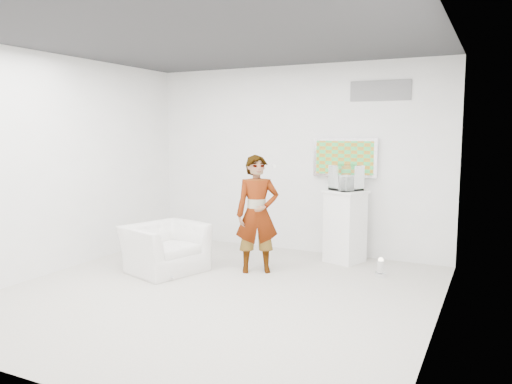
% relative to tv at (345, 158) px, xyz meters
% --- Properties ---
extents(room, '(5.01, 5.01, 3.00)m').
position_rel_tv_xyz_m(room, '(-0.85, -2.45, -0.05)').
color(room, beige).
rests_on(room, ground).
extents(tv, '(1.00, 0.08, 0.60)m').
position_rel_tv_xyz_m(tv, '(0.00, 0.00, 0.00)').
color(tv, silver).
rests_on(tv, room).
extents(logo_decal, '(0.90, 0.02, 0.30)m').
position_rel_tv_xyz_m(logo_decal, '(0.50, 0.04, 1.00)').
color(logo_decal, slate).
rests_on(logo_decal, room).
extents(person, '(0.71, 0.64, 1.63)m').
position_rel_tv_xyz_m(person, '(-0.83, -1.40, -0.73)').
color(person, silver).
rests_on(person, room).
extents(armchair, '(1.15, 1.24, 0.66)m').
position_rel_tv_xyz_m(armchair, '(-2.00, -1.94, -1.22)').
color(armchair, silver).
rests_on(armchair, room).
extents(pedestal, '(0.66, 0.66, 1.08)m').
position_rel_tv_xyz_m(pedestal, '(0.12, -0.33, -1.01)').
color(pedestal, white).
rests_on(pedestal, room).
extents(floor_uplight, '(0.19, 0.19, 0.25)m').
position_rel_tv_xyz_m(floor_uplight, '(0.78, -0.88, -1.43)').
color(floor_uplight, white).
rests_on(floor_uplight, room).
extents(vitrine, '(0.52, 0.52, 0.37)m').
position_rel_tv_xyz_m(vitrine, '(0.12, -0.33, -0.28)').
color(vitrine, white).
rests_on(vitrine, pedestal).
extents(console, '(0.11, 0.16, 0.21)m').
position_rel_tv_xyz_m(console, '(0.12, -0.33, -0.36)').
color(console, white).
rests_on(console, pedestal).
extents(wii_remote, '(0.10, 0.14, 0.04)m').
position_rel_tv_xyz_m(wii_remote, '(-0.69, -1.14, -0.08)').
color(wii_remote, white).
rests_on(wii_remote, person).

